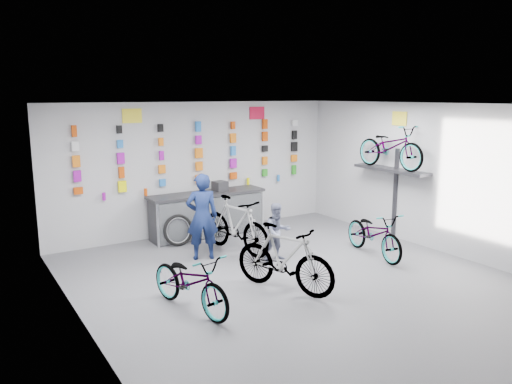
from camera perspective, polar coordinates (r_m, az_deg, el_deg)
floor at (r=8.62m, az=5.32°, el=-10.46°), size 8.00×8.00×0.00m
ceiling at (r=8.03m, az=5.71°, el=9.90°), size 8.00×8.00×0.00m
wall_back at (r=11.57m, az=-6.67°, el=2.76°), size 7.00×0.00×7.00m
wall_left at (r=6.71m, az=-18.99°, el=-3.85°), size 0.00×8.00×8.00m
wall_right at (r=10.67m, az=20.59°, el=1.42°), size 0.00×8.00×8.00m
counter at (r=11.36m, az=-5.55°, el=-2.58°), size 2.70×0.66×1.00m
merch_wall at (r=11.49m, az=-6.32°, el=4.06°), size 5.57×0.08×1.57m
wall_bracket at (r=11.30m, az=15.23°, el=2.06°), size 0.39×1.90×2.00m
sign_left at (r=10.88m, az=-13.98°, el=8.45°), size 0.42×0.02×0.30m
sign_right at (r=12.21m, az=0.11°, el=9.02°), size 0.42×0.02×0.30m
sign_side at (r=11.30m, az=16.06°, el=8.07°), size 0.02×0.40×0.30m
bike_left at (r=7.52m, az=-7.50°, el=-10.10°), size 0.97×1.82×0.91m
bike_center at (r=8.16m, az=3.25°, el=-7.57°), size 1.20×1.89×1.10m
bike_right at (r=10.17m, az=13.36°, el=-4.62°), size 0.89×1.83×0.92m
bike_service at (r=10.12m, az=-2.32°, el=-3.76°), size 0.91×1.96×1.14m
bike_wall at (r=11.17m, az=15.11°, el=5.02°), size 0.63×1.80×0.95m
clerk at (r=9.68m, az=-6.18°, el=-2.81°), size 0.71×0.58×1.69m
customer at (r=9.62m, az=2.47°, el=-4.58°), size 0.59×0.48×1.13m
spare_wheel at (r=10.71m, az=-8.88°, el=-4.35°), size 0.68×0.21×0.68m
register at (r=11.38m, az=-4.14°, el=0.68°), size 0.32×0.33×0.22m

